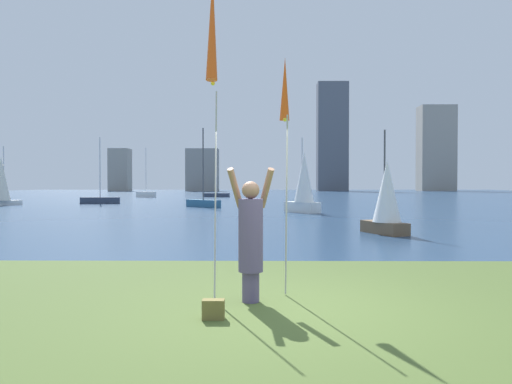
# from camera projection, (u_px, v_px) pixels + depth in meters

# --- Properties ---
(ground) EXTENTS (120.00, 138.00, 0.12)m
(ground) POSITION_uv_depth(u_px,v_px,m) (264.00, 198.00, 57.44)
(ground) COLOR #475B28
(person) EXTENTS (0.72, 0.53, 1.95)m
(person) POSITION_uv_depth(u_px,v_px,m) (251.00, 236.00, 6.86)
(person) COLOR #594C72
(person) RESTS_ON ground
(kite_flag_left) EXTENTS (0.16, 0.80, 4.71)m
(kite_flag_left) POSITION_uv_depth(u_px,v_px,m) (212.00, 32.00, 6.56)
(kite_flag_left) COLOR #B2B2B7
(kite_flag_left) RESTS_ON ground
(kite_flag_right) EXTENTS (0.16, 0.92, 3.70)m
(kite_flag_right) POSITION_uv_depth(u_px,v_px,m) (285.00, 96.00, 7.49)
(kite_flag_right) COLOR #B2B2B7
(kite_flag_right) RESTS_ON ground
(bag) EXTENTS (0.28, 0.15, 0.25)m
(bag) POSITION_uv_depth(u_px,v_px,m) (213.00, 309.00, 5.98)
(bag) COLOR olive
(bag) RESTS_ON ground
(sailboat_0) EXTENTS (2.09, 2.31, 4.39)m
(sailboat_0) POSITION_uv_depth(u_px,v_px,m) (304.00, 184.00, 27.60)
(sailboat_0) COLOR white
(sailboat_0) RESTS_ON ground
(sailboat_2) EXTENTS (1.33, 2.03, 3.54)m
(sailboat_2) POSITION_uv_depth(u_px,v_px,m) (386.00, 199.00, 15.99)
(sailboat_2) COLOR brown
(sailboat_2) RESTS_ON ground
(sailboat_3) EXTENTS (3.25, 1.49, 3.98)m
(sailboat_3) POSITION_uv_depth(u_px,v_px,m) (217.00, 195.00, 59.04)
(sailboat_3) COLOR #333D51
(sailboat_3) RESTS_ON ground
(sailboat_4) EXTENTS (3.19, 1.06, 5.55)m
(sailboat_4) POSITION_uv_depth(u_px,v_px,m) (100.00, 199.00, 39.39)
(sailboat_4) COLOR #333D51
(sailboat_4) RESTS_ON ground
(sailboat_6) EXTENTS (2.70, 2.52, 5.67)m
(sailboat_6) POSITION_uv_depth(u_px,v_px,m) (203.00, 202.00, 33.82)
(sailboat_6) COLOR #2D6084
(sailboat_6) RESTS_ON ground
(sailboat_7) EXTENTS (2.57, 1.26, 6.08)m
(sailboat_7) POSITION_uv_depth(u_px,v_px,m) (146.00, 194.00, 57.94)
(sailboat_7) COLOR white
(sailboat_7) RESTS_ON ground
(sailboat_8) EXTENTS (1.96, 2.58, 4.59)m
(sailboat_8) POSITION_uv_depth(u_px,v_px,m) (2.00, 182.00, 36.35)
(sailboat_8) COLOR white
(sailboat_8) RESTS_ON ground
(skyline_tower_0) EXTENTS (4.33, 3.96, 9.37)m
(skyline_tower_0) POSITION_uv_depth(u_px,v_px,m) (120.00, 170.00, 104.75)
(skyline_tower_0) COLOR gray
(skyline_tower_0) RESTS_ON ground
(skyline_tower_1) EXTENTS (6.96, 3.47, 9.19)m
(skyline_tower_1) POSITION_uv_depth(u_px,v_px,m) (202.00, 170.00, 102.54)
(skyline_tower_1) COLOR gray
(skyline_tower_1) RESTS_ON ground
(skyline_tower_2) EXTENTS (6.77, 3.99, 24.27)m
(skyline_tower_2) POSITION_uv_depth(u_px,v_px,m) (332.00, 137.00, 106.22)
(skyline_tower_2) COLOR #565B66
(skyline_tower_2) RESTS_ON ground
(skyline_tower_3) EXTENTS (7.72, 4.52, 19.07)m
(skyline_tower_3) POSITION_uv_depth(u_px,v_px,m) (436.00, 148.00, 106.19)
(skyline_tower_3) COLOR gray
(skyline_tower_3) RESTS_ON ground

